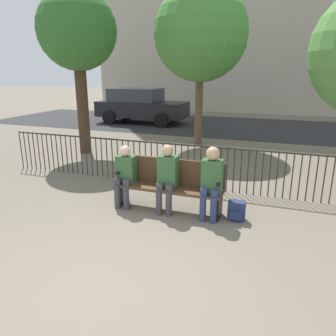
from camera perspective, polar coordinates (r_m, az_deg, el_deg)
ground_plane at (r=4.14m, az=-11.85°, el=-19.82°), size 80.00×80.00×0.00m
park_bench at (r=5.88m, az=0.27°, el=-2.59°), size 1.96×0.45×0.92m
seated_person_0 at (r=6.03m, az=-7.48°, el=-0.85°), size 0.34×0.39×1.14m
seated_person_1 at (r=5.71m, az=-0.14°, el=-1.31°), size 0.34×0.39×1.22m
seated_person_2 at (r=5.50m, az=7.58°, el=-1.90°), size 0.34×0.39×1.25m
backpack at (r=5.68m, az=11.85°, el=-7.32°), size 0.28×0.21×0.33m
fence_railing at (r=6.97m, az=3.50°, el=1.01°), size 9.01×0.03×0.95m
tree_0 at (r=10.21m, az=-15.54°, el=21.80°), size 2.21×2.21×4.62m
tree_1 at (r=11.16m, az=5.72°, el=22.23°), size 2.99×2.99×5.04m
street_surface at (r=15.10m, az=12.59°, el=7.01°), size 24.00×6.00×0.01m
parked_car_0 at (r=15.82m, az=-4.83°, el=10.84°), size 4.20×1.94×1.62m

